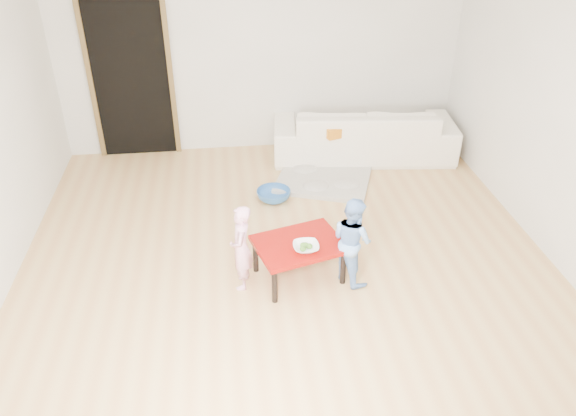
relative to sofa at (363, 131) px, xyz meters
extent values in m
cube|color=tan|center=(-1.24, -2.05, -0.33)|extent=(5.00, 5.00, 0.01)
cube|color=silver|center=(-1.24, 0.45, 0.97)|extent=(5.00, 0.02, 2.60)
cube|color=silver|center=(1.26, -2.05, 0.97)|extent=(0.02, 5.00, 2.60)
imported|color=white|center=(0.00, 0.00, 0.00)|extent=(2.35, 1.12, 0.66)
cube|color=orange|center=(-0.38, -0.20, 0.16)|extent=(0.56, 0.52, 0.12)
imported|color=white|center=(-1.12, -2.52, 0.08)|extent=(0.22, 0.22, 0.06)
imported|color=pink|center=(-1.68, -2.45, 0.07)|extent=(0.23, 0.32, 0.81)
imported|color=#6898F0|center=(-0.71, -2.48, 0.09)|extent=(0.47, 0.51, 0.83)
imported|color=#2A5C9F|center=(-1.25, -1.00, -0.27)|extent=(0.38, 0.38, 0.12)
camera|label=1|loc=(-1.76, -6.42, 2.90)|focal=35.00mm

